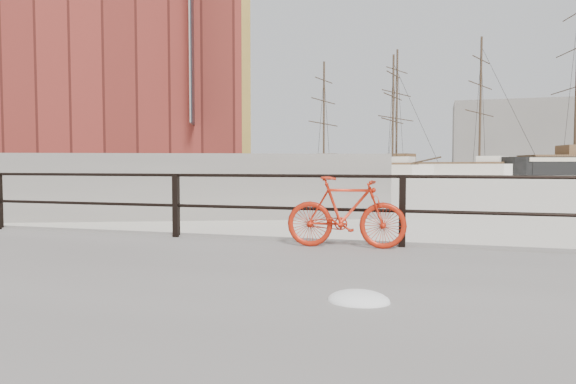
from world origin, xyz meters
The scene contains 14 objects.
ground centered at (0.00, 0.00, 0.00)m, with size 400.00×400.00×0.00m, color white.
promenade centered at (0.00, -4.00, 0.17)m, with size 36.00×8.00×0.35m, color gray.
far_quay centered at (-40.00, 72.00, 0.90)m, with size 24.00×150.00×1.80m, color gray.
guardrail centered at (0.00, -0.15, 0.85)m, with size 28.00×0.10×1.00m, color black, non-canonical shape.
bicycle centered at (-0.74, -0.45, 0.84)m, with size 1.63×0.24×0.98m, color #B7200C.
schooner_mid centered at (-0.10, 81.42, 0.00)m, with size 31.47×13.31×22.41m, color silver, non-canonical shape.
schooner_left centered at (-11.98, 73.37, 0.00)m, with size 25.15×11.43×19.02m, color beige, non-canonical shape.
workboat_near centered at (-26.76, 34.68, 0.00)m, with size 11.74×3.91×7.00m, color black, non-canonical shape.
workboat_far centered at (-33.11, 42.13, 0.00)m, with size 12.11×4.18×7.00m, color black, non-canonical shape.
apartment_mustard centered at (-29.49, 40.65, 12.90)m, with size 22.00×15.00×22.20m, color gold.
apartment_cream centered at (-38.11, 61.98, 12.40)m, with size 20.00×15.00×21.20m, color beige.
apartment_grey centered at (-46.35, 82.38, 13.40)m, with size 22.00×15.00×23.20m, color #A3A39E.
apartment_brick centered at (-54.97, 103.70, 12.40)m, with size 24.00×15.00×21.20m, color brown.
industrial_west centered at (20.00, 140.00, 9.00)m, with size 32.00×18.00×18.00m, color gray.
Camera 1 is at (0.48, -7.39, 1.49)m, focal length 32.00 mm.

